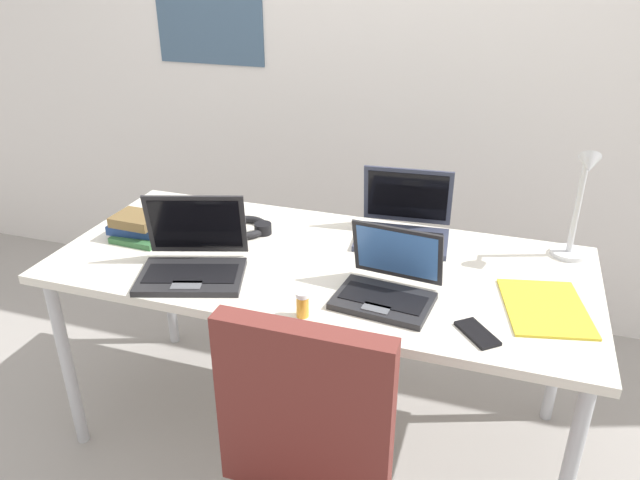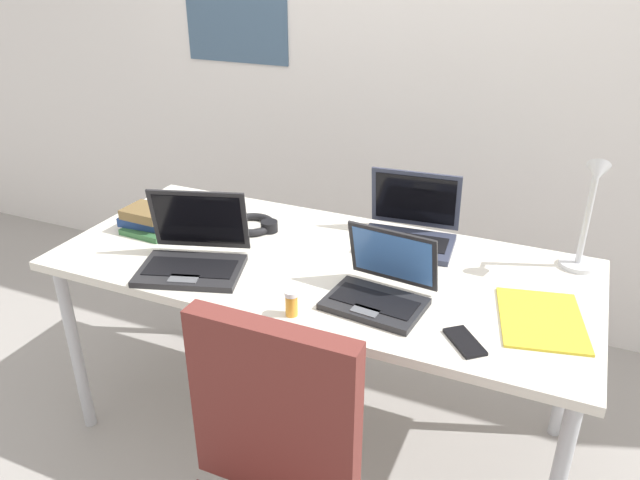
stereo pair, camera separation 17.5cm
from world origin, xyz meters
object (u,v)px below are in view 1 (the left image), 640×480
paper_folder_by_keyboard (545,308)px  laptop_near_lamp (193,260)px  pill_bottle (302,304)px  headphones (244,227)px  laptop_near_mouse (404,226)px  laptop_far_corner (387,285)px  desk_lamp (579,206)px  book_stack (139,227)px  cell_phone (477,333)px  computer_mouse (183,202)px

paper_folder_by_keyboard → laptop_near_lamp: bearing=-173.3°
pill_bottle → headphones: bearing=130.0°
laptop_near_mouse → laptop_far_corner: size_ratio=1.13×
desk_lamp → book_stack: 1.52m
desk_lamp → pill_bottle: bearing=-140.5°
desk_lamp → cell_phone: desk_lamp is taller
laptop_near_mouse → paper_folder_by_keyboard: 0.60m
computer_mouse → pill_bottle: 0.97m
laptop_far_corner → paper_folder_by_keyboard: size_ratio=1.00×
computer_mouse → book_stack: bearing=-76.5°
laptop_near_mouse → cell_phone: 0.63m
desk_lamp → laptop_near_mouse: bearing=-179.1°
desk_lamp → laptop_near_lamp: bearing=-157.6°
desk_lamp → laptop_near_mouse: 0.59m
cell_phone → paper_folder_by_keyboard: size_ratio=0.44×
cell_phone → pill_bottle: pill_bottle is taller
book_stack → laptop_near_mouse: bearing=17.9°
book_stack → paper_folder_by_keyboard: book_stack is taller
headphones → desk_lamp: bearing=6.6°
laptop_far_corner → laptop_near_mouse: bearing=94.7°
pill_bottle → laptop_near_lamp: bearing=162.9°
pill_bottle → paper_folder_by_keyboard: (0.67, 0.26, -0.04)m
desk_lamp → computer_mouse: 1.50m
cell_phone → headphones: 0.98m
laptop_near_lamp → laptop_far_corner: laptop_near_lamp is taller
computer_mouse → paper_folder_by_keyboard: (1.41, -0.36, -0.01)m
book_stack → computer_mouse: bearing=90.2°
computer_mouse → book_stack: (0.00, -0.32, 0.02)m
desk_lamp → cell_phone: (-0.25, -0.55, -0.19)m
computer_mouse → cell_phone: bearing=-11.3°
laptop_far_corner → desk_lamp: bearing=39.4°
laptop_near_mouse → pill_bottle: 0.63m
cell_phone → book_stack: bearing=128.7°
book_stack → paper_folder_by_keyboard: 1.41m
book_stack → paper_folder_by_keyboard: (1.41, -0.05, -0.04)m
laptop_near_mouse → laptop_near_lamp: size_ratio=0.87×
laptop_far_corner → paper_folder_by_keyboard: laptop_far_corner is taller
laptop_near_mouse → computer_mouse: bearing=178.7°
desk_lamp → computer_mouse: desk_lamp is taller
laptop_near_lamp → cell_phone: size_ratio=2.93×
headphones → pill_bottle: bearing=-50.0°
laptop_near_lamp → computer_mouse: 0.59m
laptop_near_mouse → headphones: bearing=-167.8°
laptop_near_mouse → laptop_near_lamp: (-0.60, -0.47, 0.00)m
laptop_near_mouse → computer_mouse: laptop_near_mouse is taller
laptop_near_lamp → cell_phone: (0.91, -0.07, -0.04)m
laptop_near_mouse → computer_mouse: size_ratio=3.62×
book_stack → paper_folder_by_keyboard: bearing=-2.0°
laptop_near_lamp → cell_phone: laptop_near_lamp is taller
desk_lamp → laptop_near_mouse: desk_lamp is taller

